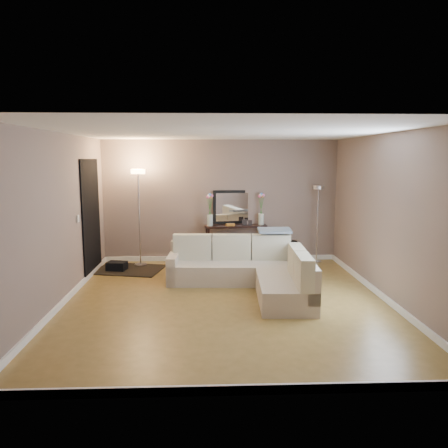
{
  "coord_description": "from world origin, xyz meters",
  "views": [
    {
      "loc": [
        -0.3,
        -6.57,
        2.23
      ],
      "look_at": [
        0.0,
        0.8,
        1.1
      ],
      "focal_mm": 35.0,
      "sensor_mm": 36.0,
      "label": 1
    }
  ],
  "objects_px": {
    "sectional_sofa": "(252,270)",
    "floor_lamp_unlit": "(318,209)",
    "console_table": "(232,241)",
    "floor_lamp_lit": "(139,198)"
  },
  "relations": [
    {
      "from": "sectional_sofa",
      "to": "floor_lamp_unlit",
      "type": "height_order",
      "value": "floor_lamp_unlit"
    },
    {
      "from": "sectional_sofa",
      "to": "console_table",
      "type": "distance_m",
      "value": 1.87
    },
    {
      "from": "sectional_sofa",
      "to": "console_table",
      "type": "height_order",
      "value": "sectional_sofa"
    },
    {
      "from": "sectional_sofa",
      "to": "floor_lamp_lit",
      "type": "distance_m",
      "value": 2.91
    },
    {
      "from": "console_table",
      "to": "floor_lamp_unlit",
      "type": "height_order",
      "value": "floor_lamp_unlit"
    },
    {
      "from": "sectional_sofa",
      "to": "floor_lamp_unlit",
      "type": "xyz_separation_m",
      "value": [
        1.56,
        1.76,
        0.85
      ]
    },
    {
      "from": "console_table",
      "to": "floor_lamp_unlit",
      "type": "xyz_separation_m",
      "value": [
        1.81,
        -0.09,
        0.71
      ]
    },
    {
      "from": "console_table",
      "to": "floor_lamp_lit",
      "type": "distance_m",
      "value": 2.15
    },
    {
      "from": "sectional_sofa",
      "to": "floor_lamp_lit",
      "type": "relative_size",
      "value": 1.2
    },
    {
      "from": "sectional_sofa",
      "to": "console_table",
      "type": "xyz_separation_m",
      "value": [
        -0.24,
        1.85,
        0.15
      ]
    }
  ]
}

